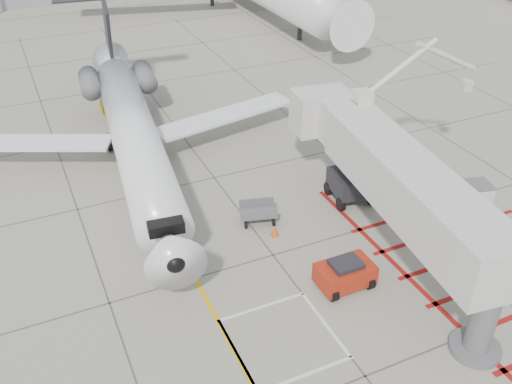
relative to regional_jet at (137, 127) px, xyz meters
name	(u,v)px	position (x,y,z in m)	size (l,w,h in m)	color
ground_plane	(313,308)	(4.04, -12.84, -3.79)	(260.00, 260.00, 0.00)	gray
regional_jet	(137,127)	(0.00, 0.00, 0.00)	(22.91, 28.89, 7.57)	white
jet_bridge	(409,198)	(9.45, -11.62, -0.28)	(8.30, 17.52, 7.01)	silver
pushback_tug	(345,273)	(6.03, -12.14, -3.05)	(2.52, 1.58, 1.47)	#AB2410
baggage_cart	(258,213)	(4.56, -6.00, -3.20)	(1.86, 1.17, 1.17)	#5A595F
ground_power_unit	(467,199)	(15.11, -9.84, -2.91)	(2.22, 1.29, 1.76)	silver
cone_nose	(165,278)	(-1.33, -8.56, -3.51)	(0.40, 0.40, 0.56)	#E7550C
cone_side	(275,231)	(4.82, -7.45, -3.50)	(0.40, 0.40, 0.56)	#EC510C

